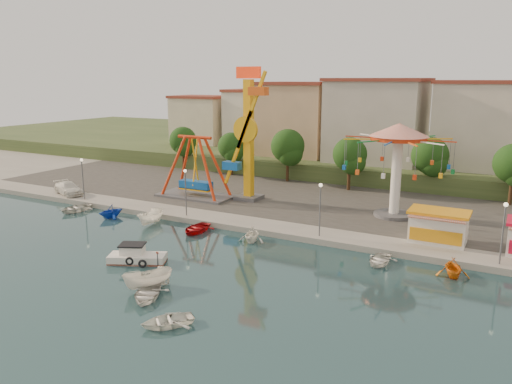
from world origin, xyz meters
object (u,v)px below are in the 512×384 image
Objects in this scene: skiff at (148,280)px; pirate_ship_ride at (195,168)px; cabin_motorboat at (136,257)px; rowboat_a at (147,294)px; wave_swinger at (398,149)px; van at (68,188)px; kamikaze_tower at (249,137)px.

pirate_ship_ride is at bearing 148.73° from skiff.
cabin_motorboat is 1.39× the size of rowboat_a.
rowboat_a is 1.82m from skiff.
wave_swinger is 2.08× the size of van.
skiff is (12.90, -24.79, -3.63)m from pirate_ship_ride.
wave_swinger reaches higher than van.
van is at bearing 124.63° from cabin_motorboat.
wave_swinger reaches higher than cabin_motorboat.
skiff is 33.86m from van.
rowboat_a is at bearing -110.89° from wave_swinger.
wave_swinger is 3.08× the size of rowboat_a.
rowboat_a is 0.96× the size of skiff.
pirate_ship_ride is 0.61× the size of kamikaze_tower.
cabin_motorboat is 27.85m from van.
skiff is at bearing -77.42° from kamikaze_tower.
wave_swinger is at bearing -56.40° from van.
van reaches higher than rowboat_a.
pirate_ship_ride is 2.66× the size of rowboat_a.
wave_swinger is 31.87m from rowboat_a.
kamikaze_tower is at bearing -48.80° from van.
skiff is 0.71× the size of van.
cabin_motorboat reaches higher than rowboat_a.
wave_swinger is 42.48m from van.
kamikaze_tower reaches higher than rowboat_a.
van is (-28.72, 17.92, 0.65)m from skiff.
cabin_motorboat is (1.27, -22.62, -8.11)m from kamikaze_tower.
wave_swinger is at bearing 46.01° from rowboat_a.
pirate_ship_ride reaches higher than skiff.
pirate_ship_ride is 1.79× the size of van.
pirate_ship_ride reaches higher than rowboat_a.
wave_swinger is at bearing 29.30° from cabin_motorboat.
pirate_ship_ride is at bearing -165.81° from kamikaze_tower.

